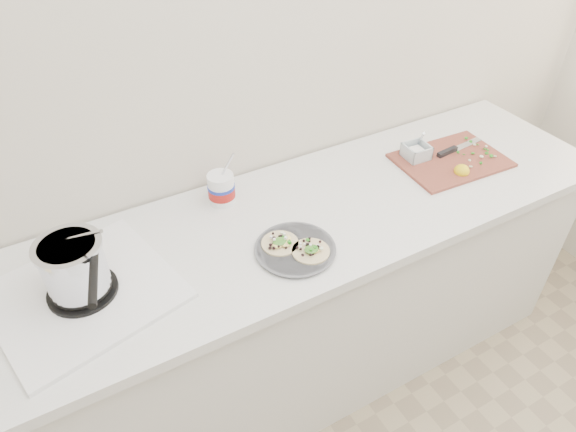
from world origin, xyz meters
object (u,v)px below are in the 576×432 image
tub (222,186)px  cutboard (449,157)px  stove (78,277)px  taco_plate (295,247)px

tub → cutboard: tub is taller
cutboard → tub: bearing=170.8°
stove → taco_plate: stove is taller
stove → cutboard: stove is taller
tub → cutboard: (0.88, -0.19, -0.05)m
taco_plate → cutboard: 0.80m
tub → cutboard: 0.90m
cutboard → stove: bearing=-176.1°
tub → stove: bearing=-158.0°
stove → cutboard: size_ratio=1.32×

